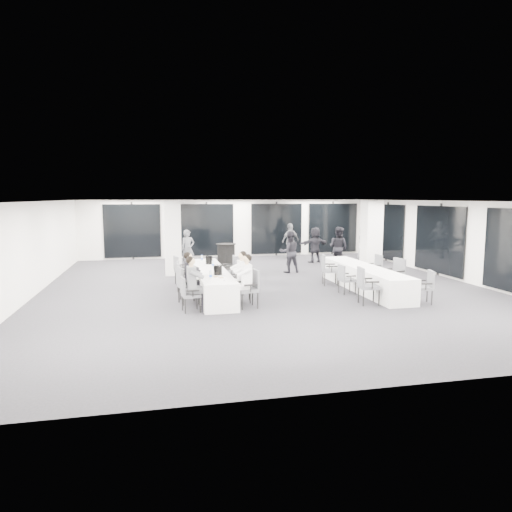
% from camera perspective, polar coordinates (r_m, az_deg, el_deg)
% --- Properties ---
extents(room, '(14.04, 16.04, 2.84)m').
position_cam_1_polar(room, '(15.93, 3.28, 1.81)').
color(room, '#25252A').
rests_on(room, ground).
extents(column_left, '(0.60, 0.60, 2.80)m').
position_cam_1_polar(column_left, '(17.43, -10.37, 2.22)').
color(column_left, silver).
rests_on(column_left, floor).
extents(column_right, '(0.60, 0.60, 2.80)m').
position_cam_1_polar(column_right, '(17.01, 14.20, 1.99)').
color(column_right, silver).
rests_on(column_right, floor).
extents(banquet_table_main, '(0.90, 5.00, 0.75)m').
position_cam_1_polar(banquet_table_main, '(13.96, -5.67, -3.20)').
color(banquet_table_main, silver).
rests_on(banquet_table_main, floor).
extents(banquet_table_side, '(0.90, 5.00, 0.75)m').
position_cam_1_polar(banquet_table_side, '(14.90, 13.31, -2.69)').
color(banquet_table_side, silver).
rests_on(banquet_table_side, floor).
extents(cocktail_table, '(0.79, 0.79, 1.10)m').
position_cam_1_polar(cocktail_table, '(18.10, -3.76, -0.17)').
color(cocktail_table, black).
rests_on(cocktail_table, floor).
extents(chair_main_left_near, '(0.51, 0.55, 0.90)m').
position_cam_1_polar(chair_main_left_near, '(11.82, -8.50, -4.49)').
color(chair_main_left_near, '#53565B').
rests_on(chair_main_left_near, floor).
extents(chair_main_left_second, '(0.62, 0.65, 1.03)m').
position_cam_1_polar(chair_main_left_second, '(12.71, -8.83, -3.32)').
color(chair_main_left_second, '#53565B').
rests_on(chair_main_left_second, floor).
extents(chair_main_left_mid, '(0.55, 0.60, 1.01)m').
position_cam_1_polar(chair_main_left_mid, '(13.46, -9.03, -2.79)').
color(chair_main_left_mid, '#53565B').
rests_on(chair_main_left_mid, floor).
extents(chair_main_left_fourth, '(0.54, 0.58, 0.94)m').
position_cam_1_polar(chair_main_left_fourth, '(14.47, -9.23, -2.25)').
color(chair_main_left_fourth, '#53565B').
rests_on(chair_main_left_fourth, floor).
extents(chair_main_left_far, '(0.58, 0.61, 0.97)m').
position_cam_1_polar(chair_main_left_far, '(15.47, -9.45, -1.55)').
color(chair_main_left_far, '#53565B').
rests_on(chair_main_left_far, floor).
extents(chair_main_right_near, '(0.57, 0.61, 1.01)m').
position_cam_1_polar(chair_main_right_near, '(12.16, -0.67, -3.78)').
color(chair_main_right_near, '#53565B').
rests_on(chair_main_right_near, floor).
extents(chair_main_right_second, '(0.54, 0.59, 0.95)m').
position_cam_1_polar(chair_main_right_second, '(12.81, -1.30, -3.35)').
color(chair_main_right_second, '#53565B').
rests_on(chair_main_right_second, floor).
extents(chair_main_right_mid, '(0.50, 0.54, 0.89)m').
position_cam_1_polar(chair_main_right_mid, '(13.78, -2.12, -2.75)').
color(chair_main_right_mid, '#53565B').
rests_on(chair_main_right_mid, floor).
extents(chair_main_right_fourth, '(0.62, 0.66, 1.04)m').
position_cam_1_polar(chair_main_right_fourth, '(14.67, -2.72, -1.79)').
color(chair_main_right_fourth, '#53565B').
rests_on(chair_main_right_fourth, floor).
extents(chair_main_right_far, '(0.52, 0.57, 0.96)m').
position_cam_1_polar(chair_main_right_far, '(15.52, -3.27, -1.47)').
color(chair_main_right_far, '#53565B').
rests_on(chair_main_right_far, floor).
extents(chair_side_left_near, '(0.58, 0.63, 1.03)m').
position_cam_1_polar(chair_side_left_near, '(12.84, 13.56, -3.34)').
color(chair_side_left_near, '#53565B').
rests_on(chair_side_left_near, floor).
extents(chair_side_left_mid, '(0.48, 0.52, 0.88)m').
position_cam_1_polar(chair_side_left_mid, '(14.14, 11.07, -2.63)').
color(chair_side_left_mid, '#53565B').
rests_on(chair_side_left_mid, floor).
extents(chair_side_left_far, '(0.62, 0.65, 1.03)m').
position_cam_1_polar(chair_side_left_far, '(15.42, 8.96, -1.46)').
color(chair_side_left_far, '#53565B').
rests_on(chair_side_left_far, floor).
extents(chair_side_right_near, '(0.56, 0.59, 0.92)m').
position_cam_1_polar(chair_side_right_near, '(13.44, 20.47, -3.39)').
color(chair_side_right_near, '#53565B').
rests_on(chair_side_right_near, floor).
extents(chair_side_right_mid, '(0.63, 0.66, 1.04)m').
position_cam_1_polar(chair_side_right_mid, '(14.83, 17.05, -2.02)').
color(chair_side_right_mid, '#53565B').
rests_on(chair_side_right_mid, floor).
extents(chair_side_right_far, '(0.50, 0.56, 0.99)m').
position_cam_1_polar(chair_side_right_far, '(16.05, 14.61, -1.34)').
color(chair_side_right_far, '#53565B').
rests_on(chair_side_right_far, floor).
extents(seated_guest_a, '(0.50, 0.38, 1.44)m').
position_cam_1_polar(seated_guest_a, '(11.79, -7.75, -3.03)').
color(seated_guest_a, slate).
rests_on(seated_guest_a, floor).
extents(seated_guest_b, '(0.50, 0.38, 1.44)m').
position_cam_1_polar(seated_guest_b, '(12.70, -8.09, -2.29)').
color(seated_guest_b, black).
rests_on(seated_guest_b, floor).
extents(seated_guest_c, '(0.50, 0.38, 1.44)m').
position_cam_1_polar(seated_guest_c, '(12.07, -1.46, -2.72)').
color(seated_guest_c, white).
rests_on(seated_guest_c, floor).
extents(seated_guest_d, '(0.50, 0.38, 1.44)m').
position_cam_1_polar(seated_guest_d, '(12.74, -2.04, -2.18)').
color(seated_guest_d, white).
rests_on(seated_guest_d, floor).
extents(standing_guest_a, '(0.78, 0.70, 1.80)m').
position_cam_1_polar(standing_guest_a, '(19.17, -8.52, 1.22)').
color(standing_guest_a, slate).
rests_on(standing_guest_a, floor).
extents(standing_guest_b, '(0.90, 0.57, 1.83)m').
position_cam_1_polar(standing_guest_b, '(17.74, 4.20, 0.84)').
color(standing_guest_b, black).
rests_on(standing_guest_b, floor).
extents(standing_guest_d, '(1.28, 1.03, 1.90)m').
position_cam_1_polar(standing_guest_d, '(22.02, 4.33, 2.21)').
color(standing_guest_d, slate).
rests_on(standing_guest_d, floor).
extents(standing_guest_e, '(0.58, 0.92, 1.88)m').
position_cam_1_polar(standing_guest_e, '(21.33, 13.31, 1.82)').
color(standing_guest_e, slate).
rests_on(standing_guest_e, floor).
extents(standing_guest_f, '(1.76, 1.04, 1.80)m').
position_cam_1_polar(standing_guest_f, '(20.68, 7.38, 1.69)').
color(standing_guest_f, black).
rests_on(standing_guest_f, floor).
extents(standing_guest_g, '(0.80, 0.79, 1.71)m').
position_cam_1_polar(standing_guest_g, '(18.88, -10.29, 0.94)').
color(standing_guest_g, slate).
rests_on(standing_guest_g, floor).
extents(standing_guest_h, '(1.02, 1.10, 1.95)m').
position_cam_1_polar(standing_guest_h, '(19.13, 10.25, 1.39)').
color(standing_guest_h, black).
rests_on(standing_guest_h, floor).
extents(ice_bucket_near, '(0.24, 0.24, 0.27)m').
position_cam_1_polar(ice_bucket_near, '(12.90, -4.79, -1.76)').
color(ice_bucket_near, black).
rests_on(ice_bucket_near, banquet_table_main).
extents(ice_bucket_far, '(0.23, 0.23, 0.26)m').
position_cam_1_polar(ice_bucket_far, '(15.00, -5.89, -0.52)').
color(ice_bucket_far, black).
rests_on(ice_bucket_far, banquet_table_main).
extents(water_bottle_a, '(0.07, 0.07, 0.23)m').
position_cam_1_polar(water_bottle_a, '(12.22, -5.69, -2.39)').
color(water_bottle_a, silver).
rests_on(water_bottle_a, banquet_table_main).
extents(water_bottle_b, '(0.06, 0.06, 0.20)m').
position_cam_1_polar(water_bottle_b, '(14.29, -5.39, -1.02)').
color(water_bottle_b, silver).
rests_on(water_bottle_b, banquet_table_main).
extents(water_bottle_c, '(0.07, 0.07, 0.21)m').
position_cam_1_polar(water_bottle_c, '(15.68, -6.78, -0.28)').
color(water_bottle_c, silver).
rests_on(water_bottle_c, banquet_table_main).
extents(plate_a, '(0.22, 0.22, 0.03)m').
position_cam_1_polar(plate_a, '(12.55, -5.06, -2.59)').
color(plate_a, white).
rests_on(plate_a, banquet_table_main).
extents(plate_b, '(0.18, 0.18, 0.03)m').
position_cam_1_polar(plate_b, '(12.39, -4.37, -2.72)').
color(plate_b, white).
rests_on(plate_b, banquet_table_main).
extents(plate_c, '(0.19, 0.19, 0.03)m').
position_cam_1_polar(plate_c, '(13.22, -4.88, -2.09)').
color(plate_c, white).
rests_on(plate_c, banquet_table_main).
extents(wine_glass, '(0.07, 0.07, 0.19)m').
position_cam_1_polar(wine_glass, '(11.96, -3.99, -2.44)').
color(wine_glass, silver).
rests_on(wine_glass, banquet_table_main).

